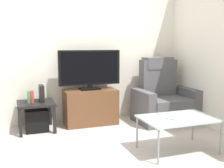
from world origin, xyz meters
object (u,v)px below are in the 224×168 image
(book_middle, at_px, (32,97))
(game_console, at_px, (42,93))
(coffee_table, at_px, (178,120))
(book_leftmost, at_px, (29,97))
(recliner_armchair, at_px, (163,100))
(side_table, at_px, (36,107))
(television, at_px, (90,69))
(subwoofer_box, at_px, (37,120))
(tv_stand, at_px, (91,107))
(cell_phone, at_px, (172,119))

(book_middle, bearing_deg, game_console, 12.09)
(book_middle, relative_size, coffee_table, 0.20)
(book_leftmost, distance_m, game_console, 0.20)
(recliner_armchair, relative_size, game_console, 4.26)
(book_leftmost, bearing_deg, side_table, 11.31)
(television, xyz_separation_m, game_console, (-0.78, -0.08, -0.34))
(subwoofer_box, relative_size, coffee_table, 0.37)
(recliner_armchair, relative_size, side_table, 2.00)
(television, relative_size, subwoofer_box, 3.05)
(book_leftmost, bearing_deg, book_middle, 0.00)
(recliner_armchair, xyz_separation_m, coffee_table, (-0.52, -1.24, 0.02))
(television, relative_size, recliner_armchair, 0.94)
(side_table, bearing_deg, recliner_armchair, -5.15)
(tv_stand, bearing_deg, book_middle, -174.50)
(recliner_armchair, xyz_separation_m, game_console, (-1.99, 0.20, 0.20))
(television, relative_size, coffee_table, 1.13)
(tv_stand, bearing_deg, side_table, -175.49)
(tv_stand, distance_m, television, 0.62)
(recliner_armchair, bearing_deg, coffee_table, -104.84)
(tv_stand, distance_m, book_leftmost, 1.01)
(tv_stand, bearing_deg, subwoofer_box, -175.49)
(book_leftmost, bearing_deg, subwoofer_box, 11.31)
(television, distance_m, coffee_table, 1.74)
(book_middle, bearing_deg, recliner_armchair, -4.50)
(recliner_armchair, bearing_deg, tv_stand, 176.12)
(side_table, bearing_deg, book_middle, -158.20)
(game_console, bearing_deg, coffee_table, -44.44)
(television, bearing_deg, coffee_table, -65.61)
(tv_stand, bearing_deg, coffee_table, -65.34)
(tv_stand, relative_size, recliner_armchair, 0.78)
(game_console, height_order, coffee_table, game_console)
(book_middle, bearing_deg, tv_stand, 5.50)
(television, relative_size, book_leftmost, 5.52)
(recliner_armchair, distance_m, subwoofer_box, 2.10)
(cell_phone, bearing_deg, recliner_armchair, 29.10)
(tv_stand, distance_m, cell_phone, 1.64)
(book_leftmost, height_order, game_console, game_console)
(television, xyz_separation_m, coffee_table, (0.69, -1.52, -0.51))
(television, relative_size, book_middle, 5.65)
(book_middle, bearing_deg, book_leftmost, 180.00)
(subwoofer_box, relative_size, book_leftmost, 1.81)
(tv_stand, relative_size, book_leftmost, 4.60)
(recliner_armchair, xyz_separation_m, book_leftmost, (-2.18, 0.17, 0.16))
(recliner_armchair, height_order, subwoofer_box, recliner_armchair)
(book_middle, distance_m, cell_phone, 2.08)
(subwoofer_box, bearing_deg, book_leftmost, -168.69)
(side_table, xyz_separation_m, cell_phone, (1.45, -1.46, 0.06))
(television, relative_size, cell_phone, 6.78)
(coffee_table, bearing_deg, side_table, 137.46)
(book_middle, height_order, coffee_table, book_middle)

